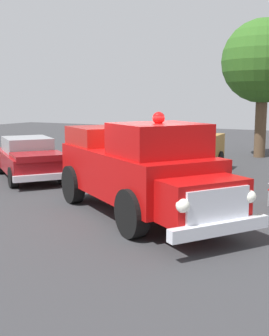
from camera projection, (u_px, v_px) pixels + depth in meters
ground_plane at (142, 214)px, 11.11m from camera, size 60.00×60.00×0.00m
vintage_fire_truck at (139, 168)px, 10.87m from camera, size 6.15×5.11×2.59m
classic_hot_rod at (30, 158)px, 15.83m from camera, size 4.59×4.11×1.46m
parked_pickup at (185, 150)px, 16.27m from camera, size 2.32×4.92×1.90m
oak_tree_right at (263, 62)px, 20.90m from camera, size 3.95×3.95×6.57m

